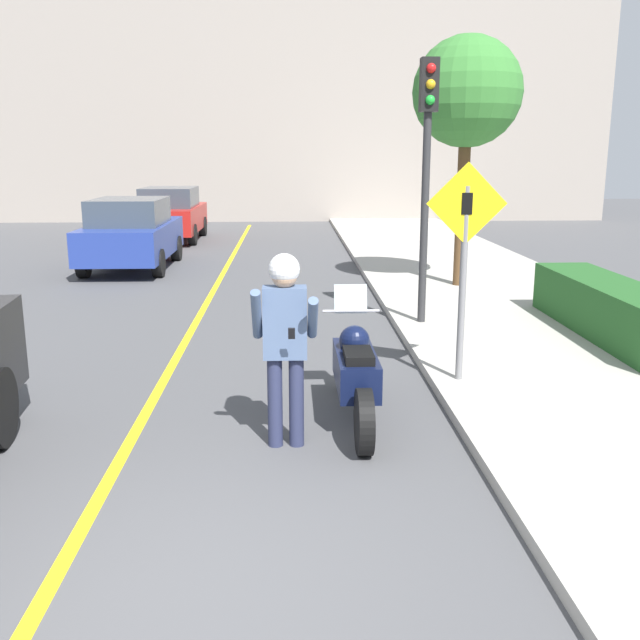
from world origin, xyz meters
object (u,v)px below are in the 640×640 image
object	(u,v)px
crossing_sign	(464,252)
street_tree	(467,94)
parked_car_red	(171,214)
traffic_light	(427,143)
person_biker	(285,329)
parked_car_blue	(132,233)
motorcycle	(355,372)

from	to	relation	value
crossing_sign	street_tree	xyz separation A→B (m)	(1.44, 6.15, 2.19)
crossing_sign	street_tree	world-z (taller)	street_tree
parked_car_red	crossing_sign	bearing A→B (deg)	-69.17
crossing_sign	traffic_light	size ratio (longest dim) A/B	0.63
person_biker	parked_car_blue	distance (m)	11.48
crossing_sign	traffic_light	world-z (taller)	traffic_light
person_biker	crossing_sign	size ratio (longest dim) A/B	0.73
person_biker	street_tree	size ratio (longest dim) A/B	0.38
parked_car_blue	parked_car_red	distance (m)	5.79
motorcycle	parked_car_blue	world-z (taller)	parked_car_blue
person_biker	traffic_light	bearing A→B (deg)	65.00
person_biker	parked_car_red	xyz separation A→B (m)	(-3.71, 16.65, -0.28)
person_biker	parked_car_blue	bearing A→B (deg)	108.88
motorcycle	street_tree	xyz separation A→B (m)	(2.74, 7.07, 3.31)
traffic_light	parked_car_red	size ratio (longest dim) A/B	0.94
crossing_sign	parked_car_blue	distance (m)	10.92
parked_car_red	motorcycle	bearing A→B (deg)	-74.52
motorcycle	parked_car_red	world-z (taller)	parked_car_red
street_tree	parked_car_blue	world-z (taller)	street_tree
parked_car_blue	crossing_sign	bearing A→B (deg)	-58.28
traffic_light	parked_car_blue	xyz separation A→B (m)	(-5.82, 6.34, -1.99)
crossing_sign	motorcycle	bearing A→B (deg)	-144.73
traffic_light	parked_car_red	world-z (taller)	traffic_light
motorcycle	street_tree	bearing A→B (deg)	68.79
parked_car_blue	motorcycle	bearing A→B (deg)	-66.51
motorcycle	parked_car_red	size ratio (longest dim) A/B	0.57
person_biker	parked_car_red	size ratio (longest dim) A/B	0.43
street_tree	person_biker	bearing A→B (deg)	-114.06
crossing_sign	parked_car_blue	bearing A→B (deg)	121.72
crossing_sign	traffic_light	distance (m)	3.18
person_biker	traffic_light	world-z (taller)	traffic_light
traffic_light	street_tree	size ratio (longest dim) A/B	0.82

